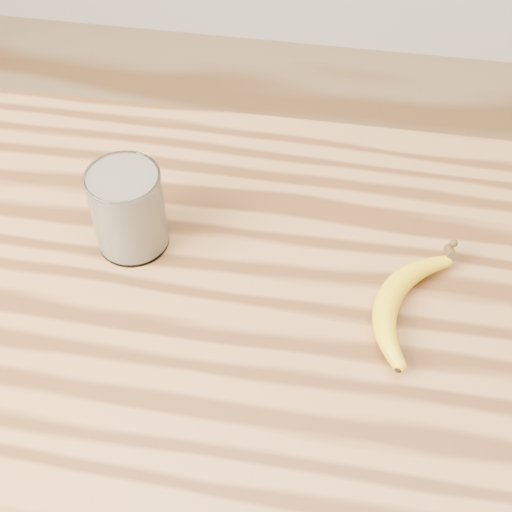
# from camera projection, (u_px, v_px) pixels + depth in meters

# --- Properties ---
(table) EXTENTS (1.20, 0.80, 0.90)m
(table) POSITION_uv_depth(u_px,v_px,m) (349.00, 403.00, 0.92)
(table) COLOR #A16D3A
(table) RESTS_ON ground
(smoothie_glass) EXTENTS (0.09, 0.09, 0.12)m
(smoothie_glass) POSITION_uv_depth(u_px,v_px,m) (128.00, 209.00, 0.88)
(smoothie_glass) COLOR white
(smoothie_glass) RESTS_ON table
(banana) EXTENTS (0.17, 0.27, 0.03)m
(banana) POSITION_uv_depth(u_px,v_px,m) (389.00, 297.00, 0.85)
(banana) COLOR yellow
(banana) RESTS_ON table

